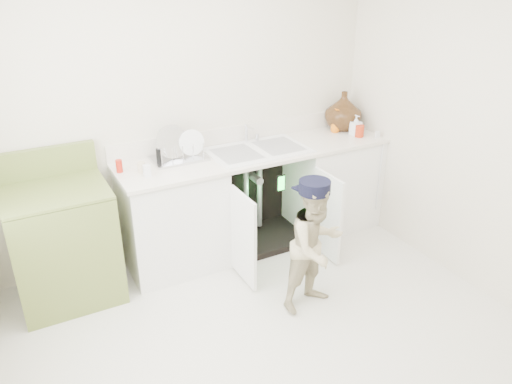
{
  "coord_description": "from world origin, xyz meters",
  "views": [
    {
      "loc": [
        -1.37,
        -2.35,
        2.39
      ],
      "look_at": [
        0.26,
        0.7,
        0.77
      ],
      "focal_mm": 35.0,
      "sensor_mm": 36.0,
      "label": 1
    }
  ],
  "objects": [
    {
      "name": "ground",
      "position": [
        0.0,
        0.0,
        0.0
      ],
      "size": [
        3.5,
        3.5,
        0.0
      ],
      "primitive_type": "plane",
      "color": "beige",
      "rests_on": "ground"
    },
    {
      "name": "avocado_stove",
      "position": [
        -1.12,
        1.18,
        0.46
      ],
      "size": [
        0.73,
        0.65,
        1.13
      ],
      "color": "olive",
      "rests_on": "ground"
    },
    {
      "name": "counter_run",
      "position": [
        0.59,
        1.21,
        0.48
      ],
      "size": [
        2.44,
        1.02,
        1.26
      ],
      "color": "white",
      "rests_on": "ground"
    },
    {
      "name": "room_shell",
      "position": [
        0.0,
        0.0,
        1.25
      ],
      "size": [
        6.0,
        5.5,
        1.26
      ],
      "color": "beige",
      "rests_on": "ground"
    },
    {
      "name": "repair_worker",
      "position": [
        0.48,
        0.19,
        0.51
      ],
      "size": [
        0.54,
        0.9,
        1.02
      ],
      "rotation": [
        0.0,
        0.0,
        0.16
      ],
      "color": "beige",
      "rests_on": "ground"
    }
  ]
}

